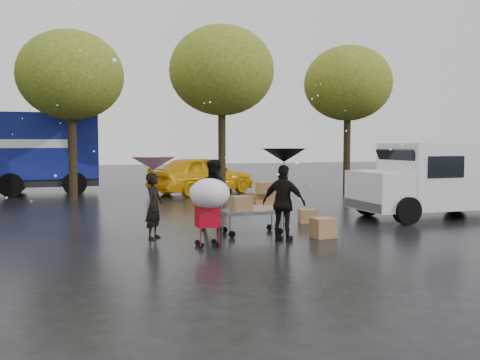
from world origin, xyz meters
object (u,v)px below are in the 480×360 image
object	(u,v)px
yellow_taxi	(202,175)
shopping_cart	(209,197)
person_pink	(154,206)
blue_truck	(4,154)
person_black	(284,203)
vendor_cart	(255,204)
white_van	(439,178)

from	to	relation	value
yellow_taxi	shopping_cart	bearing A→B (deg)	142.10
person_pink	blue_truck	xyz separation A→B (m)	(-4.46, 12.20, 1.00)
shopping_cart	person_black	bearing A→B (deg)	5.32
shopping_cart	blue_truck	world-z (taller)	blue_truck
blue_truck	yellow_taxi	xyz separation A→B (m)	(8.16, -2.18, -0.92)
shopping_cart	blue_truck	bearing A→B (deg)	111.62
person_pink	vendor_cart	bearing A→B (deg)	-63.10
person_pink	shopping_cart	world-z (taller)	person_pink
white_van	blue_truck	bearing A→B (deg)	138.94
person_black	yellow_taxi	world-z (taller)	person_black
shopping_cart	yellow_taxi	xyz separation A→B (m)	(2.77, 11.43, -0.23)
vendor_cart	white_van	distance (m)	6.29
person_pink	white_van	xyz separation A→B (m)	(8.62, 0.81, 0.40)
blue_truck	yellow_taxi	size ratio (longest dim) A/B	1.69
person_pink	person_black	distance (m)	2.97
shopping_cart	blue_truck	xyz separation A→B (m)	(-5.40, 13.62, 0.69)
person_black	white_van	size ratio (longest dim) A/B	0.35
person_pink	person_black	world-z (taller)	person_black
person_black	yellow_taxi	xyz separation A→B (m)	(1.00, 11.27, -0.02)
shopping_cart	white_van	size ratio (longest dim) A/B	0.30
person_black	vendor_cart	world-z (taller)	person_black
person_black	shopping_cart	size ratio (longest dim) A/B	1.17
white_van	yellow_taxi	bearing A→B (deg)	118.09
person_pink	vendor_cart	size ratio (longest dim) A/B	0.99
person_pink	yellow_taxi	xyz separation A→B (m)	(3.70, 10.02, 0.08)
shopping_cart	blue_truck	size ratio (longest dim) A/B	0.18
person_black	vendor_cart	distance (m)	1.14
person_black	blue_truck	size ratio (longest dim) A/B	0.21
person_pink	vendor_cart	world-z (taller)	person_pink
blue_truck	yellow_taxi	world-z (taller)	blue_truck
person_black	white_van	xyz separation A→B (m)	(5.92, 2.06, 0.30)
person_pink	shopping_cart	bearing A→B (deg)	-115.86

